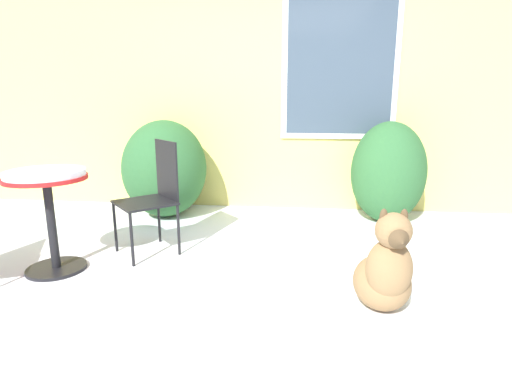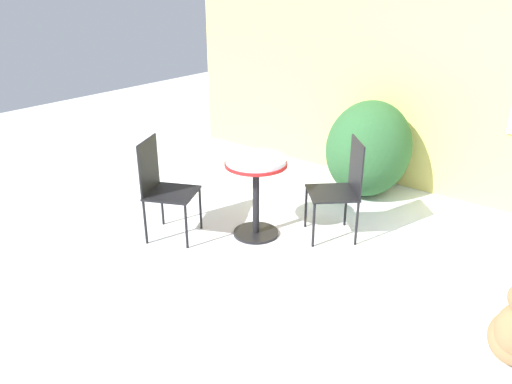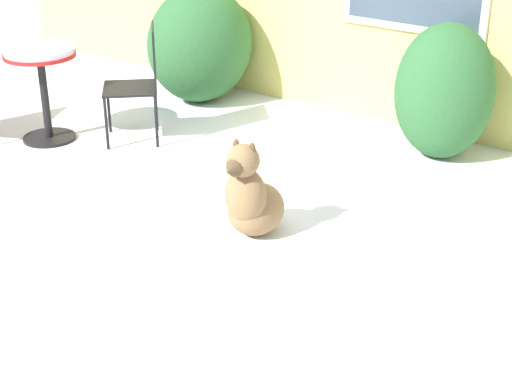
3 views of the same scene
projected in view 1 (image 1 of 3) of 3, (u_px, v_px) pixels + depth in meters
name	position (u px, v px, depth m)	size (l,w,h in m)	color
ground_plane	(246.00, 288.00, 2.77)	(16.00, 16.00, 0.00)	white
house_wall	(276.00, 72.00, 4.53)	(8.00, 0.10, 3.17)	#E5D16B
shrub_left	(165.00, 169.00, 4.42)	(0.90, 1.08, 1.07)	#2D6033
shrub_middle	(388.00, 172.00, 4.20)	(0.77, 0.75, 1.06)	#2D6033
patio_table	(48.00, 195.00, 2.94)	(0.58, 0.58, 0.78)	black
patio_chair_near_table	(154.00, 193.00, 3.35)	(0.61, 0.61, 0.95)	black
dog	(385.00, 273.00, 2.42)	(0.38, 0.61, 0.68)	#937047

